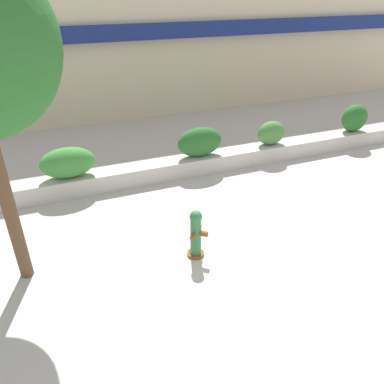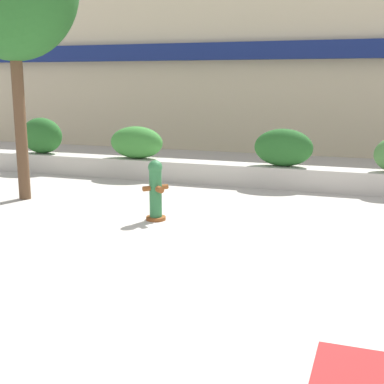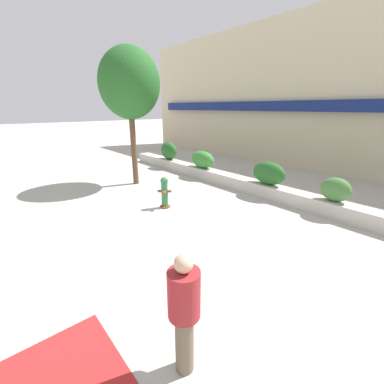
# 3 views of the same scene
# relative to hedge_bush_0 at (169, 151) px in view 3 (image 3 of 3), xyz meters

# --- Properties ---
(ground_plane) EXTENTS (120.00, 120.00, 0.00)m
(ground_plane) POSITION_rel_hedge_bush_0_xyz_m (6.21, -6.00, -0.98)
(ground_plane) COLOR #B2ADA3
(building_facade) EXTENTS (30.00, 1.36, 8.00)m
(building_facade) POSITION_rel_hedge_bush_0_xyz_m (6.21, 5.98, 3.01)
(building_facade) COLOR beige
(building_facade) RESTS_ON ground
(planter_wall_low) EXTENTS (18.00, 0.70, 0.50)m
(planter_wall_low) POSITION_rel_hedge_bush_0_xyz_m (6.21, 0.00, -0.73)
(planter_wall_low) COLOR #B7B2A8
(planter_wall_low) RESTS_ON ground
(hedge_bush_0) EXTENTS (1.21, 0.67, 0.95)m
(hedge_bush_0) POSITION_rel_hedge_bush_0_xyz_m (0.00, 0.00, 0.00)
(hedge_bush_0) COLOR #235B23
(hedge_bush_0) RESTS_ON planter_wall_low
(hedge_bush_1) EXTENTS (1.40, 0.70, 0.81)m
(hedge_bush_1) POSITION_rel_hedge_bush_0_xyz_m (2.81, 0.00, -0.07)
(hedge_bush_1) COLOR #387F33
(hedge_bush_1) RESTS_ON planter_wall_low
(hedge_bush_2) EXTENTS (1.35, 0.61, 0.86)m
(hedge_bush_2) POSITION_rel_hedge_bush_0_xyz_m (6.51, 0.00, -0.05)
(hedge_bush_2) COLOR #235B23
(hedge_bush_2) RESTS_ON planter_wall_low
(hedge_bush_3) EXTENTS (0.91, 0.57, 0.75)m
(hedge_bush_3) POSITION_rel_hedge_bush_0_xyz_m (8.93, 0.00, -0.10)
(hedge_bush_3) COLOR #427538
(hedge_bush_3) RESTS_ON planter_wall_low
(fire_hydrant) EXTENTS (0.50, 0.50, 1.08)m
(fire_hydrant) POSITION_rel_hedge_bush_0_xyz_m (4.91, -3.66, -0.42)
(fire_hydrant) COLOR brown
(fire_hydrant) RESTS_ON ground
(street_tree) EXTENTS (2.68, 2.41, 5.63)m
(street_tree) POSITION_rel_hedge_bush_0_xyz_m (1.62, -3.00, 3.22)
(street_tree) COLOR brown
(street_tree) RESTS_ON ground
(pedestrian) EXTENTS (0.52, 0.52, 1.73)m
(pedestrian) POSITION_rel_hedge_bush_0_xyz_m (9.86, -6.74, 0.01)
(pedestrian) COLOR brown
(pedestrian) RESTS_ON ground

